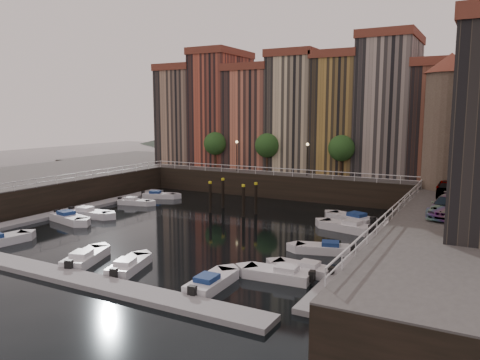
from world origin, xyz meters
The scene contains 29 objects.
ground centered at (0.00, 0.00, 0.00)m, with size 200.00×200.00×0.00m, color black.
quay_far centered at (0.00, 26.00, 1.50)m, with size 80.00×20.00×3.00m, color black.
quay_left centered at (-28.00, -2.00, 1.50)m, with size 20.00×36.00×3.00m, color black.
dock_left centered at (-16.20, -1.00, 0.17)m, with size 2.00×28.00×0.35m, color gray.
dock_right centered at (16.20, -1.00, 0.17)m, with size 2.00×28.00×0.35m, color gray.
dock_near centered at (0.00, -17.00, 0.17)m, with size 30.00×2.00×0.35m, color gray.
mountains centered at (1.72, 110.00, 7.92)m, with size 145.00×100.00×18.00m.
far_terrace centered at (3.31, 23.50, 10.95)m, with size 48.70×10.30×17.50m.
corner_tower centered at (20.00, 14.50, 10.19)m, with size 5.20×5.20×13.80m.
promenade_trees centered at (-1.33, 18.20, 6.58)m, with size 21.20×3.20×5.20m.
street_lamps centered at (-1.00, 17.20, 5.90)m, with size 10.36×0.36×4.18m.
railings centered at (0.00, 4.88, 3.79)m, with size 36.08×34.04×0.52m.
gangway centered at (17.10, 10.00, 1.92)m, with size 2.78×8.32×3.73m.
mooring_pilings centered at (-0.39, 6.14, 1.65)m, with size 5.17×3.39×3.78m.
boat_left_1 centered at (-12.66, -5.56, 0.39)m, with size 5.22×2.87×1.17m.
boat_left_2 centered at (-12.62, -2.92, 0.39)m, with size 5.08×2.35×1.14m.
boat_left_3 centered at (-13.01, 4.56, 0.32)m, with size 4.27×2.33×0.96m.
boat_left_4 centered at (-13.16, 9.38, 0.34)m, with size 4.49×3.02×1.02m.
boat_right_0 centered at (12.46, -10.41, 0.36)m, with size 4.76×2.02×1.08m.
boat_right_1 centered at (13.41, -8.53, 0.33)m, with size 4.30×1.74×0.98m.
boat_right_2 centered at (13.17, -3.31, 0.34)m, with size 4.53×2.70×1.02m.
boat_right_3 centered at (12.84, 4.29, 0.40)m, with size 5.24×2.87×1.17m.
boat_right_4 centered at (12.33, 7.84, 0.40)m, with size 5.25×3.50×1.19m.
boat_near_1 centered at (-1.42, -14.03, 0.37)m, with size 3.06×4.86×1.09m.
boat_near_2 centered at (2.52, -13.81, 0.35)m, with size 2.69×4.59×1.03m.
boat_near_3 centered at (9.30, -13.86, 0.36)m, with size 1.82×4.65×1.06m.
car_a centered at (20.78, 8.78, 3.80)m, with size 1.90×4.72×1.61m, color gray.
car_b centered at (21.17, 4.74, 3.70)m, with size 1.49×4.28×1.41m, color gray.
car_c centered at (21.59, 0.24, 3.80)m, with size 2.24×5.51×1.60m, color gray.
Camera 1 is at (24.27, -37.57, 10.90)m, focal length 35.00 mm.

